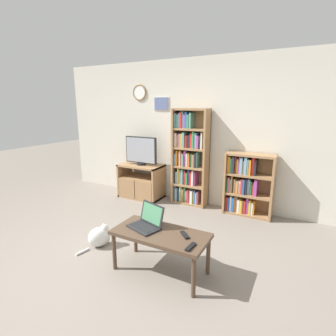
{
  "coord_description": "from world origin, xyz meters",
  "views": [
    {
      "loc": [
        1.86,
        -2.05,
        1.79
      ],
      "look_at": [
        0.07,
        1.3,
        0.88
      ],
      "focal_mm": 28.0,
      "sensor_mm": 36.0,
      "label": 1
    }
  ],
  "objects_px": {
    "television": "(141,151)",
    "bookshelf_tall": "(189,159)",
    "remote_far_from_laptop": "(185,235)",
    "bookshelf_short": "(245,185)",
    "remote_near_laptop": "(191,247)",
    "cat": "(100,236)",
    "coffee_table": "(160,237)",
    "laptop": "(147,221)",
    "tv_stand": "(141,181)"
  },
  "relations": [
    {
      "from": "bookshelf_tall",
      "to": "cat",
      "type": "relative_size",
      "value": 3.54
    },
    {
      "from": "television",
      "to": "remote_far_from_laptop",
      "type": "bearing_deg",
      "value": -46.29
    },
    {
      "from": "tv_stand",
      "to": "cat",
      "type": "distance_m",
      "value": 1.92
    },
    {
      "from": "coffee_table",
      "to": "laptop",
      "type": "bearing_deg",
      "value": 166.47
    },
    {
      "from": "coffee_table",
      "to": "cat",
      "type": "distance_m",
      "value": 1.01
    },
    {
      "from": "bookshelf_tall",
      "to": "cat",
      "type": "xyz_separation_m",
      "value": [
        -0.39,
        -1.97,
        -0.71
      ]
    },
    {
      "from": "television",
      "to": "coffee_table",
      "type": "xyz_separation_m",
      "value": [
        1.52,
        -1.92,
        -0.52
      ]
    },
    {
      "from": "television",
      "to": "bookshelf_short",
      "type": "bearing_deg",
      "value": 3.91
    },
    {
      "from": "remote_far_from_laptop",
      "to": "bookshelf_tall",
      "type": "bearing_deg",
      "value": -112.74
    },
    {
      "from": "bookshelf_tall",
      "to": "remote_near_laptop",
      "type": "xyz_separation_m",
      "value": [
        0.99,
        -2.2,
        -0.36
      ]
    },
    {
      "from": "bookshelf_tall",
      "to": "laptop",
      "type": "relative_size",
      "value": 4.21
    },
    {
      "from": "tv_stand",
      "to": "remote_near_laptop",
      "type": "relative_size",
      "value": 5.17
    },
    {
      "from": "tv_stand",
      "to": "remote_far_from_laptop",
      "type": "bearing_deg",
      "value": -45.99
    },
    {
      "from": "bookshelf_short",
      "to": "bookshelf_tall",
      "type": "bearing_deg",
      "value": 179.39
    },
    {
      "from": "tv_stand",
      "to": "television",
      "type": "distance_m",
      "value": 0.6
    },
    {
      "from": "television",
      "to": "bookshelf_short",
      "type": "distance_m",
      "value": 2.02
    },
    {
      "from": "coffee_table",
      "to": "remote_near_laptop",
      "type": "relative_size",
      "value": 6.35
    },
    {
      "from": "tv_stand",
      "to": "television",
      "type": "xyz_separation_m",
      "value": [
        0.02,
        -0.0,
        0.6
      ]
    },
    {
      "from": "cat",
      "to": "remote_near_laptop",
      "type": "bearing_deg",
      "value": 23.48
    },
    {
      "from": "tv_stand",
      "to": "television",
      "type": "bearing_deg",
      "value": -2.78
    },
    {
      "from": "coffee_table",
      "to": "tv_stand",
      "type": "bearing_deg",
      "value": 128.74
    },
    {
      "from": "remote_near_laptop",
      "to": "cat",
      "type": "height_order",
      "value": "remote_near_laptop"
    },
    {
      "from": "cat",
      "to": "bookshelf_tall",
      "type": "bearing_deg",
      "value": 111.86
    },
    {
      "from": "laptop",
      "to": "remote_far_from_laptop",
      "type": "xyz_separation_m",
      "value": [
        0.46,
        0.01,
        -0.05
      ]
    },
    {
      "from": "remote_far_from_laptop",
      "to": "television",
      "type": "bearing_deg",
      "value": -91.69
    },
    {
      "from": "remote_near_laptop",
      "to": "cat",
      "type": "distance_m",
      "value": 1.43
    },
    {
      "from": "bookshelf_short",
      "to": "cat",
      "type": "bearing_deg",
      "value": -125.89
    },
    {
      "from": "tv_stand",
      "to": "remote_near_laptop",
      "type": "xyz_separation_m",
      "value": [
        1.95,
        -2.05,
        0.14
      ]
    },
    {
      "from": "remote_far_from_laptop",
      "to": "bookshelf_short",
      "type": "bearing_deg",
      "value": -140.86
    },
    {
      "from": "bookshelf_short",
      "to": "laptop",
      "type": "relative_size",
      "value": 2.51
    },
    {
      "from": "tv_stand",
      "to": "cat",
      "type": "height_order",
      "value": "tv_stand"
    },
    {
      "from": "television",
      "to": "bookshelf_tall",
      "type": "distance_m",
      "value": 0.96
    },
    {
      "from": "bookshelf_short",
      "to": "coffee_table",
      "type": "bearing_deg",
      "value": -102.44
    },
    {
      "from": "television",
      "to": "coffee_table",
      "type": "bearing_deg",
      "value": -51.6
    },
    {
      "from": "tv_stand",
      "to": "television",
      "type": "height_order",
      "value": "television"
    },
    {
      "from": "television",
      "to": "bookshelf_tall",
      "type": "height_order",
      "value": "bookshelf_tall"
    },
    {
      "from": "television",
      "to": "cat",
      "type": "height_order",
      "value": "television"
    },
    {
      "from": "television",
      "to": "remote_near_laptop",
      "type": "bearing_deg",
      "value": -46.76
    },
    {
      "from": "remote_near_laptop",
      "to": "remote_far_from_laptop",
      "type": "xyz_separation_m",
      "value": [
        -0.15,
        0.19,
        0.0
      ]
    },
    {
      "from": "tv_stand",
      "to": "bookshelf_short",
      "type": "relative_size",
      "value": 0.81
    },
    {
      "from": "tv_stand",
      "to": "remote_far_from_laptop",
      "type": "distance_m",
      "value": 2.6
    },
    {
      "from": "bookshelf_short",
      "to": "coffee_table",
      "type": "relative_size",
      "value": 1.01
    },
    {
      "from": "television",
      "to": "remote_far_from_laptop",
      "type": "relative_size",
      "value": 4.62
    },
    {
      "from": "bookshelf_short",
      "to": "laptop",
      "type": "bearing_deg",
      "value": -107.9
    },
    {
      "from": "tv_stand",
      "to": "bookshelf_short",
      "type": "distance_m",
      "value": 2.0
    },
    {
      "from": "television",
      "to": "bookshelf_tall",
      "type": "relative_size",
      "value": 0.38
    },
    {
      "from": "cat",
      "to": "coffee_table",
      "type": "bearing_deg",
      "value": 27.29
    },
    {
      "from": "tv_stand",
      "to": "remote_near_laptop",
      "type": "height_order",
      "value": "tv_stand"
    },
    {
      "from": "laptop",
      "to": "cat",
      "type": "xyz_separation_m",
      "value": [
        -0.77,
        0.05,
        -0.4
      ]
    },
    {
      "from": "television",
      "to": "remote_near_laptop",
      "type": "xyz_separation_m",
      "value": [
        1.93,
        -2.05,
        -0.46
      ]
    }
  ]
}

